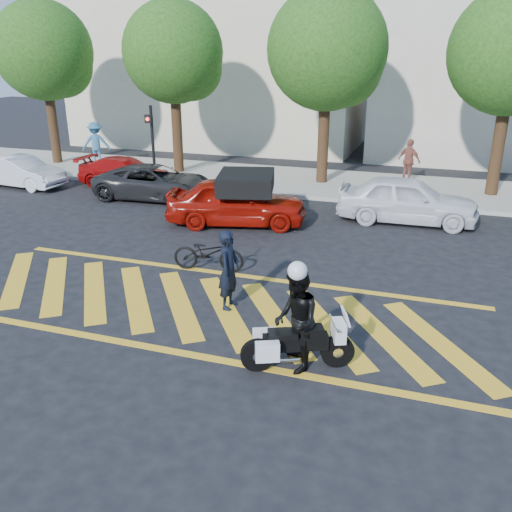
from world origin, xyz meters
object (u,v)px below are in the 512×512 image
(red_convertible, at_px, (237,202))
(parked_far_left, at_px, (21,172))
(bicycle, at_px, (208,253))
(parked_mid_right, at_px, (407,200))
(parked_mid_left, at_px, (155,182))
(parked_left, at_px, (126,172))
(officer_bike, at_px, (229,270))
(officer_moto, at_px, (296,321))
(police_motorcycle, at_px, (296,344))

(red_convertible, bearing_deg, parked_far_left, 64.62)
(bicycle, distance_m, red_convertible, 3.95)
(red_convertible, relative_size, parked_mid_right, 1.00)
(parked_far_left, bearing_deg, parked_mid_left, -84.72)
(parked_left, bearing_deg, officer_bike, -137.99)
(officer_moto, bearing_deg, parked_mid_left, -164.44)
(bicycle, relative_size, parked_mid_left, 0.40)
(parked_far_left, xyz_separation_m, parked_mid_left, (6.08, 0.06, 0.01))
(officer_moto, height_order, parked_mid_right, officer_moto)
(bicycle, bearing_deg, officer_bike, -153.02)
(officer_moto, distance_m, red_convertible, 8.50)
(bicycle, distance_m, parked_far_left, 12.24)
(parked_mid_right, bearing_deg, parked_far_left, 88.30)
(officer_bike, bearing_deg, parked_far_left, 57.18)
(parked_left, height_order, parked_mid_right, parked_mid_right)
(officer_moto, bearing_deg, bicycle, -162.71)
(bicycle, height_order, parked_mid_right, parked_mid_right)
(parked_mid_left, bearing_deg, red_convertible, -120.39)
(parked_far_left, distance_m, parked_left, 4.27)
(officer_moto, xyz_separation_m, red_convertible, (-3.91, 7.54, -0.18))
(police_motorcycle, relative_size, red_convertible, 0.43)
(parked_mid_right, bearing_deg, bicycle, 141.15)
(parked_mid_left, bearing_deg, parked_mid_right, -93.97)
(bicycle, height_order, parked_far_left, parked_far_left)
(officer_bike, xyz_separation_m, police_motorcycle, (1.98, -1.89, -0.39))
(parked_left, distance_m, parked_mid_left, 2.45)
(parked_mid_left, relative_size, parked_mid_right, 1.03)
(officer_moto, xyz_separation_m, parked_left, (-9.95, 10.90, -0.34))
(officer_bike, height_order, parked_far_left, officer_bike)
(officer_moto, relative_size, parked_far_left, 0.49)
(police_motorcycle, distance_m, red_convertible, 8.52)
(parked_left, xyz_separation_m, parked_mid_left, (2.05, -1.34, 0.04))
(parked_far_left, relative_size, parked_mid_left, 0.83)
(officer_bike, relative_size, parked_left, 0.43)
(police_motorcycle, bearing_deg, bicycle, 107.33)
(police_motorcycle, relative_size, parked_far_left, 0.50)
(officer_moto, distance_m, parked_far_left, 16.90)
(police_motorcycle, distance_m, parked_mid_right, 9.59)
(parked_mid_left, bearing_deg, parked_far_left, 86.91)
(parked_left, height_order, parked_mid_left, parked_mid_left)
(bicycle, xyz_separation_m, parked_left, (-6.73, 7.24, 0.11))
(bicycle, distance_m, parked_mid_left, 7.53)
(officer_bike, distance_m, parked_mid_right, 8.25)
(parked_left, bearing_deg, parked_far_left, 109.64)
(bicycle, bearing_deg, red_convertible, 1.88)
(officer_bike, bearing_deg, parked_mid_left, 37.28)
(parked_left, bearing_deg, officer_moto, -137.12)
(bicycle, height_order, police_motorcycle, bicycle)
(officer_moto, xyz_separation_m, parked_far_left, (-13.98, 9.50, -0.31))
(bicycle, height_order, parked_left, parked_left)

